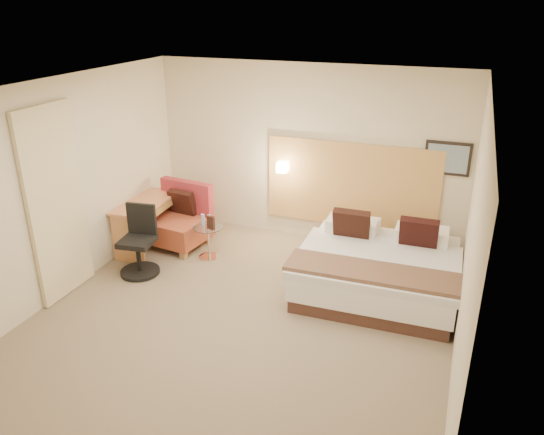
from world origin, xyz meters
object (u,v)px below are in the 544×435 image
at_px(side_table, 209,240).
at_px(desk_chair, 139,246).
at_px(desk, 148,211).
at_px(bed, 379,267).
at_px(lounge_chair, 179,221).

relative_size(side_table, desk_chair, 0.54).
height_order(side_table, desk, desk).
relative_size(bed, lounge_chair, 2.08).
distance_m(lounge_chair, side_table, 0.71).
bearing_deg(desk_chair, desk, 113.91).
height_order(bed, lounge_chair, bed).
bearing_deg(bed, desk, 179.06).
xyz_separation_m(lounge_chair, side_table, (0.65, -0.28, -0.10)).
distance_m(bed, side_table, 2.49).
bearing_deg(desk, bed, -0.94).
distance_m(side_table, desk, 1.06).
height_order(lounge_chair, desk_chair, desk_chair).
xyz_separation_m(bed, lounge_chair, (-3.13, 0.31, 0.06)).
xyz_separation_m(lounge_chair, desk_chair, (-0.03, -1.01, 0.02)).
distance_m(bed, desk_chair, 3.24).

